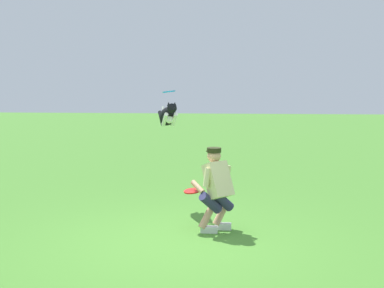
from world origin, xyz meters
TOP-DOWN VIEW (x-y plane):
  - ground_plane at (0.00, 0.00)m, footprint 60.00×60.00m
  - person at (-0.52, -0.65)m, footprint 0.71×0.57m
  - dog at (0.41, -2.08)m, footprint 0.49×0.97m
  - frisbee_flying at (0.36, -1.86)m, footprint 0.27×0.27m
  - frisbee_held at (-0.14, -0.72)m, footprint 0.32×0.33m

SIDE VIEW (x-z plane):
  - ground_plane at x=0.00m, z-range 0.00..0.00m
  - frisbee_held at x=-0.14m, z-range 0.58..0.64m
  - person at x=-0.52m, z-range 0.05..1.34m
  - dog at x=0.41m, z-range 1.42..1.95m
  - frisbee_flying at x=0.36m, z-range 2.10..2.15m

